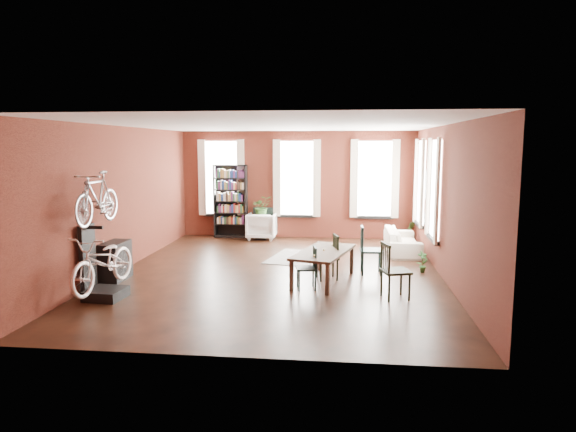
# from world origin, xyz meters

# --- Properties ---
(room) EXTENTS (9.00, 9.04, 3.22)m
(room) POSITION_xyz_m (0.25, 0.62, 2.14)
(room) COLOR black
(room) RESTS_ON ground
(dining_table) EXTENTS (1.33, 2.05, 0.64)m
(dining_table) POSITION_xyz_m (1.02, -0.58, 0.32)
(dining_table) COLOR #48382B
(dining_table) RESTS_ON ground
(dining_chair_a) EXTENTS (0.45, 0.45, 0.83)m
(dining_chair_a) POSITION_xyz_m (0.71, -1.16, 0.42)
(dining_chair_a) COLOR #183533
(dining_chair_a) RESTS_ON ground
(dining_chair_b) EXTENTS (0.53, 0.53, 0.93)m
(dining_chair_b) POSITION_xyz_m (1.09, -0.36, 0.46)
(dining_chair_b) COLOR black
(dining_chair_b) RESTS_ON ground
(dining_chair_c) EXTENTS (0.59, 0.59, 1.03)m
(dining_chair_c) POSITION_xyz_m (2.37, -1.60, 0.51)
(dining_chair_c) COLOR black
(dining_chair_c) RESTS_ON ground
(dining_chair_d) EXTENTS (0.50, 0.50, 1.04)m
(dining_chair_d) POSITION_xyz_m (2.02, 0.20, 0.52)
(dining_chair_d) COLOR #163131
(dining_chair_d) RESTS_ON ground
(bookshelf) EXTENTS (1.00, 0.32, 2.20)m
(bookshelf) POSITION_xyz_m (-2.00, 4.30, 1.10)
(bookshelf) COLOR black
(bookshelf) RESTS_ON ground
(white_armchair) EXTENTS (0.84, 0.78, 0.86)m
(white_armchair) POSITION_xyz_m (-1.02, 4.07, 0.43)
(white_armchair) COLOR silver
(white_armchair) RESTS_ON ground
(cream_sofa) EXTENTS (0.61, 2.08, 0.81)m
(cream_sofa) POSITION_xyz_m (2.95, 2.60, 0.41)
(cream_sofa) COLOR beige
(cream_sofa) RESTS_ON ground
(striped_rug) EXTENTS (1.47, 2.00, 0.01)m
(striped_rug) POSITION_xyz_m (0.22, 1.63, 0.01)
(striped_rug) COLOR black
(striped_rug) RESTS_ON ground
(bike_trainer) EXTENTS (0.68, 0.68, 0.18)m
(bike_trainer) POSITION_xyz_m (-2.88, -2.20, 0.09)
(bike_trainer) COLOR black
(bike_trainer) RESTS_ON ground
(bike_wall_rack) EXTENTS (0.16, 0.60, 1.30)m
(bike_wall_rack) POSITION_xyz_m (-3.40, -1.80, 0.65)
(bike_wall_rack) COLOR black
(bike_wall_rack) RESTS_ON ground
(console_table) EXTENTS (0.40, 0.80, 0.80)m
(console_table) POSITION_xyz_m (-3.28, -0.90, 0.40)
(console_table) COLOR black
(console_table) RESTS_ON ground
(plant_stand) EXTENTS (0.35, 0.35, 0.65)m
(plant_stand) POSITION_xyz_m (-1.03, 4.11, 0.33)
(plant_stand) COLOR black
(plant_stand) RESTS_ON ground
(plant_by_sofa) EXTENTS (0.44, 0.66, 0.27)m
(plant_by_sofa) POSITION_xyz_m (3.32, 4.13, 0.14)
(plant_by_sofa) COLOR #325B24
(plant_by_sofa) RESTS_ON ground
(plant_small) EXTENTS (0.47, 0.53, 0.17)m
(plant_small) POSITION_xyz_m (3.15, 0.44, 0.09)
(plant_small) COLOR #295C24
(plant_small) RESTS_ON ground
(bicycle_floor) EXTENTS (0.77, 1.07, 1.92)m
(bicycle_floor) POSITION_xyz_m (-2.90, -2.17, 1.14)
(bicycle_floor) COLOR white
(bicycle_floor) RESTS_ON bike_trainer
(bicycle_hung) EXTENTS (0.47, 1.00, 1.66)m
(bicycle_hung) POSITION_xyz_m (-3.15, -1.80, 2.13)
(bicycle_hung) COLOR #A5A8AD
(bicycle_hung) RESTS_ON bike_wall_rack
(plant_on_stand) EXTENTS (0.79, 0.82, 0.50)m
(plant_on_stand) POSITION_xyz_m (-1.01, 4.09, 0.90)
(plant_on_stand) COLOR #2D5522
(plant_on_stand) RESTS_ON plant_stand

